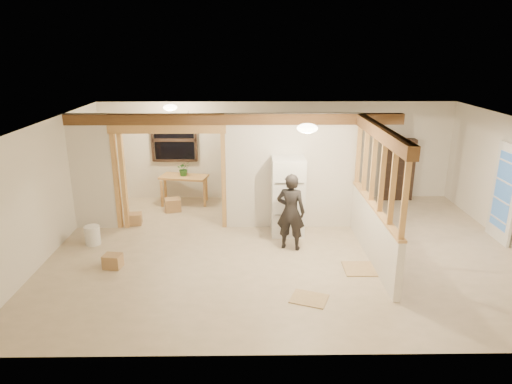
{
  "coord_description": "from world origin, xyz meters",
  "views": [
    {
      "loc": [
        -0.68,
        -8.22,
        3.82
      ],
      "look_at": [
        -0.56,
        0.4,
        1.05
      ],
      "focal_mm": 32.0,
      "sensor_mm": 36.0,
      "label": 1
    }
  ],
  "objects_px": {
    "woman": "(291,212)",
    "work_table": "(184,190)",
    "refrigerator": "(288,196)",
    "bookshelf": "(398,170)",
    "shop_vac": "(100,202)"
  },
  "relations": [
    {
      "from": "refrigerator",
      "to": "shop_vac",
      "type": "xyz_separation_m",
      "value": [
        -4.31,
        1.07,
        -0.48
      ]
    },
    {
      "from": "refrigerator",
      "to": "work_table",
      "type": "distance_m",
      "value": 3.16
    },
    {
      "from": "work_table",
      "to": "refrigerator",
      "type": "bearing_deg",
      "value": -26.54
    },
    {
      "from": "work_table",
      "to": "bookshelf",
      "type": "relative_size",
      "value": 0.73
    },
    {
      "from": "refrigerator",
      "to": "shop_vac",
      "type": "bearing_deg",
      "value": 166.06
    },
    {
      "from": "refrigerator",
      "to": "work_table",
      "type": "relative_size",
      "value": 1.43
    },
    {
      "from": "bookshelf",
      "to": "work_table",
      "type": "bearing_deg",
      "value": -176.98
    },
    {
      "from": "work_table",
      "to": "shop_vac",
      "type": "distance_m",
      "value": 2.06
    },
    {
      "from": "work_table",
      "to": "shop_vac",
      "type": "xyz_separation_m",
      "value": [
        -1.86,
        -0.88,
        -0.02
      ]
    },
    {
      "from": "work_table",
      "to": "bookshelf",
      "type": "height_order",
      "value": "bookshelf"
    },
    {
      "from": "refrigerator",
      "to": "woman",
      "type": "distance_m",
      "value": 0.78
    },
    {
      "from": "shop_vac",
      "to": "woman",
      "type": "bearing_deg",
      "value": -23.28
    },
    {
      "from": "shop_vac",
      "to": "bookshelf",
      "type": "distance_m",
      "value": 7.42
    },
    {
      "from": "woman",
      "to": "bookshelf",
      "type": "relative_size",
      "value": 0.96
    },
    {
      "from": "woman",
      "to": "work_table",
      "type": "relative_size",
      "value": 1.33
    }
  ]
}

